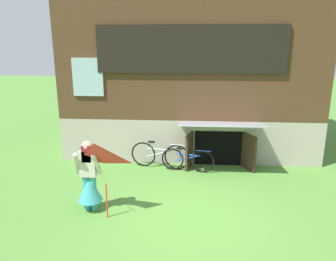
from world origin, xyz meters
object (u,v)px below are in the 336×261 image
at_px(person, 89,182).
at_px(bicycle_blue, 187,160).
at_px(kite, 95,163).
at_px(bicycle_silver, 160,155).

height_order(person, bicycle_blue, person).
bearing_deg(kite, person, 122.53).
distance_m(person, bicycle_blue, 3.19).
xyz_separation_m(kite, bicycle_blue, (1.77, 2.89, -0.96)).
height_order(person, kite, kite).
height_order(bicycle_blue, bicycle_silver, bicycle_silver).
bearing_deg(bicycle_blue, person, -122.09).
bearing_deg(bicycle_silver, bicycle_blue, -2.65).
relative_size(person, bicycle_blue, 1.04).
distance_m(person, bicycle_silver, 2.89).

